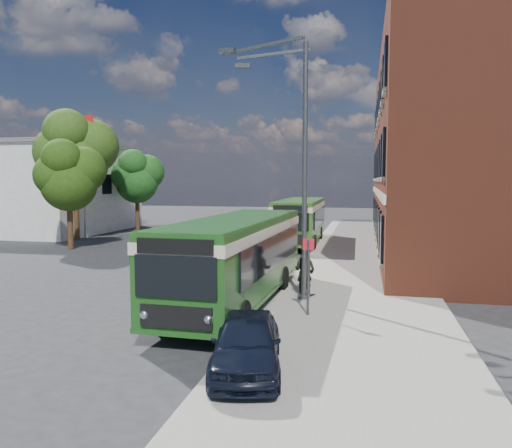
% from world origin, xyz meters
% --- Properties ---
extents(ground, '(120.00, 120.00, 0.00)m').
position_xyz_m(ground, '(0.00, 0.00, 0.00)').
color(ground, '#27282A').
rests_on(ground, ground).
extents(pavement, '(6.00, 48.00, 0.15)m').
position_xyz_m(pavement, '(7.00, 8.00, 0.07)').
color(pavement, gray).
rests_on(pavement, ground).
extents(kerb_line, '(0.12, 48.00, 0.01)m').
position_xyz_m(kerb_line, '(3.95, 8.00, 0.01)').
color(kerb_line, beige).
rests_on(kerb_line, ground).
extents(brick_office, '(12.10, 26.00, 14.20)m').
position_xyz_m(brick_office, '(14.00, 12.00, 6.97)').
color(brick_office, maroon).
rests_on(brick_office, ground).
extents(white_building, '(9.40, 13.40, 7.30)m').
position_xyz_m(white_building, '(-18.00, 18.00, 3.66)').
color(white_building, beige).
rests_on(white_building, ground).
extents(flagpole, '(0.95, 0.10, 9.00)m').
position_xyz_m(flagpole, '(-12.45, 13.00, 4.94)').
color(flagpole, '#3E4143').
rests_on(flagpole, ground).
extents(street_lamp, '(2.96, 2.38, 9.00)m').
position_xyz_m(street_lamp, '(4.84, -2.00, 4.79)').
color(street_lamp, '#3E4143').
rests_on(street_lamp, ground).
extents(bus_stop_sign, '(0.35, 0.08, 2.52)m').
position_xyz_m(bus_stop_sign, '(5.60, -4.20, 1.51)').
color(bus_stop_sign, '#3E4143').
rests_on(bus_stop_sign, ground).
extents(bus_front, '(2.96, 10.56, 3.02)m').
position_xyz_m(bus_front, '(2.96, -2.86, 1.83)').
color(bus_front, '#1C4D18').
rests_on(bus_front, ground).
extents(bus_rear, '(2.75, 10.39, 3.02)m').
position_xyz_m(bus_rear, '(3.00, 14.03, 1.83)').
color(bus_rear, '#2C5F1D').
rests_on(bus_rear, ground).
extents(parked_car, '(2.13, 3.89, 1.25)m').
position_xyz_m(parked_car, '(4.80, -9.00, 0.78)').
color(parked_car, black).
rests_on(parked_car, pavement).
extents(pedestrian_a, '(0.75, 0.71, 1.72)m').
position_xyz_m(pedestrian_a, '(5.16, -1.50, 1.01)').
color(pedestrian_a, black).
rests_on(pedestrian_a, pavement).
extents(pedestrian_b, '(1.05, 0.96, 1.75)m').
position_xyz_m(pedestrian_b, '(5.18, -1.50, 1.02)').
color(pedestrian_b, black).
rests_on(pedestrian_b, pavement).
extents(tree_left, '(4.05, 3.85, 6.83)m').
position_xyz_m(tree_left, '(-10.71, 8.45, 4.63)').
color(tree_left, '#382614').
rests_on(tree_left, ground).
extents(tree_mid, '(5.51, 5.24, 9.30)m').
position_xyz_m(tree_mid, '(-13.17, 13.10, 6.31)').
color(tree_mid, '#382614').
rests_on(tree_mid, ground).
extents(tree_right, '(4.07, 3.87, 6.88)m').
position_xyz_m(tree_right, '(-11.39, 19.31, 4.66)').
color(tree_right, '#382614').
rests_on(tree_right, ground).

